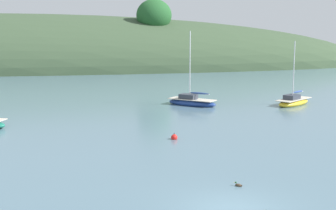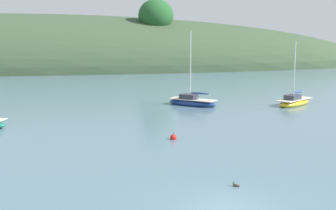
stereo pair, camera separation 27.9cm
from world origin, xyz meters
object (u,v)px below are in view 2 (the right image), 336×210
mooring_buoy_outer (173,137)px  duck_straggler (236,185)px  sailboat_orange_cutter (294,102)px  sailboat_red_portside (192,102)px

mooring_buoy_outer → duck_straggler: mooring_buoy_outer is taller
sailboat_orange_cutter → duck_straggler: bearing=-118.0°
duck_straggler → sailboat_red_portside: bearing=84.8°
mooring_buoy_outer → duck_straggler: size_ratio=1.44×
sailboat_orange_cutter → mooring_buoy_outer: bearing=-136.8°
sailboat_red_portside → mooring_buoy_outer: bearing=-105.2°
duck_straggler → sailboat_orange_cutter: bearing=62.0°
sailboat_red_portside → duck_straggler: 24.20m
sailboat_red_portside → mooring_buoy_outer: 14.59m
sailboat_orange_cutter → mooring_buoy_outer: (-13.81, -12.95, -0.21)m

